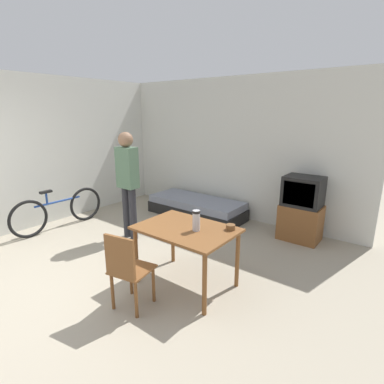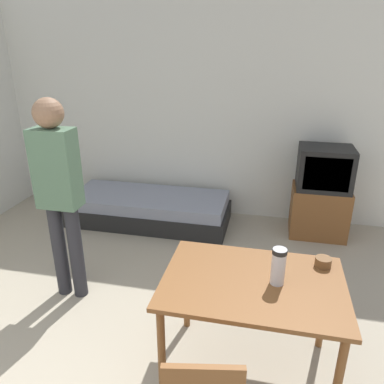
% 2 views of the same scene
% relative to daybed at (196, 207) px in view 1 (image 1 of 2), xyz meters
% --- Properties ---
extents(ground_plane, '(20.00, 20.00, 0.00)m').
position_rel_daybed_xyz_m(ground_plane, '(0.28, -3.35, -0.18)').
color(ground_plane, '#9E937F').
extents(wall_back, '(5.59, 0.06, 2.70)m').
position_rel_daybed_xyz_m(wall_back, '(0.28, 0.51, 1.17)').
color(wall_back, silver).
rests_on(wall_back, ground_plane).
extents(wall_left, '(0.06, 4.83, 2.70)m').
position_rel_daybed_xyz_m(wall_left, '(-2.04, -1.44, 1.17)').
color(wall_left, silver).
rests_on(wall_left, ground_plane).
extents(daybed, '(1.98, 0.79, 0.36)m').
position_rel_daybed_xyz_m(daybed, '(0.00, 0.00, 0.00)').
color(daybed, black).
rests_on(daybed, ground_plane).
extents(tv, '(0.64, 0.46, 1.07)m').
position_rel_daybed_xyz_m(tv, '(2.05, 0.11, 0.35)').
color(tv, brown).
rests_on(tv, ground_plane).
extents(dining_table, '(1.14, 0.80, 0.74)m').
position_rel_daybed_xyz_m(dining_table, '(1.40, -2.08, 0.47)').
color(dining_table, brown).
rests_on(dining_table, ground_plane).
extents(wooden_chair, '(0.46, 0.46, 0.88)m').
position_rel_daybed_xyz_m(wooden_chair, '(1.23, -2.84, 0.31)').
color(wooden_chair, brown).
rests_on(wooden_chair, ground_plane).
extents(bicycle, '(0.08, 1.72, 0.74)m').
position_rel_daybed_xyz_m(bicycle, '(-1.57, -2.05, 0.16)').
color(bicycle, black).
rests_on(bicycle, ground_plane).
extents(person_standing, '(0.34, 0.24, 1.76)m').
position_rel_daybed_xyz_m(person_standing, '(-0.22, -1.55, 0.86)').
color(person_standing, '#28282D').
rests_on(person_standing, ground_plane).
extents(thermos_flask, '(0.09, 0.09, 0.24)m').
position_rel_daybed_xyz_m(thermos_flask, '(1.55, -2.07, 0.69)').
color(thermos_flask, '#B7B7BC').
rests_on(thermos_flask, dining_table).
extents(mate_bowl, '(0.11, 0.11, 0.06)m').
position_rel_daybed_xyz_m(mate_bowl, '(1.85, -1.81, 0.59)').
color(mate_bowl, brown).
rests_on(mate_bowl, dining_table).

